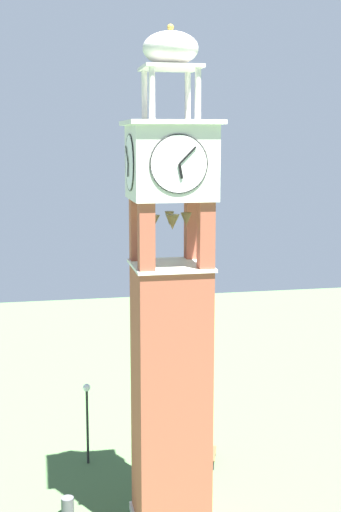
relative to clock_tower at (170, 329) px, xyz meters
The scene contains 4 objects.
clock_tower is the anchor object (origin of this frame).
park_bench 9.49m from the clock_tower, 120.41° to the right, with size 0.91×1.66×0.95m.
lamp_post 8.49m from the clock_tower, 64.51° to the right, with size 0.36×0.36×3.95m.
trash_bin 8.80m from the clock_tower, 19.79° to the right, with size 0.52×0.52×0.80m, color #4C4C51.
Camera 1 is at (4.87, 24.65, 15.23)m, focal length 47.90 mm.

